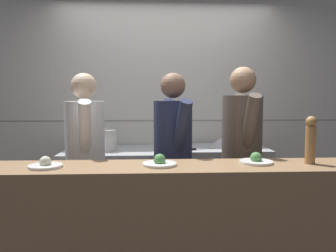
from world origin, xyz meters
TOP-DOWN VIEW (x-y plane):
  - wall_back_tiled at (0.00, 1.36)m, footprint 8.00×0.06m
  - oven_range at (-0.55, 0.96)m, footprint 1.07×0.71m
  - prep_counter at (0.54, 0.96)m, footprint 1.04×0.65m
  - pass_counter at (-0.00, -0.30)m, footprint 2.70×0.45m
  - stock_pot at (-0.64, 0.92)m, footprint 0.24×0.24m
  - mixing_bowl_steel at (0.59, 0.99)m, footprint 0.26×0.26m
  - chefs_knife at (0.31, 0.80)m, footprint 0.32×0.16m
  - plated_dish_main at (-0.86, -0.33)m, footprint 0.22×0.22m
  - plated_dish_appetiser at (-0.10, -0.30)m, footprint 0.23×0.23m
  - plated_dish_dessert at (0.58, -0.26)m, footprint 0.23×0.23m
  - pepper_mill at (0.95, -0.29)m, footprint 0.08×0.08m
  - chef_head_cook at (-0.72, 0.30)m, footprint 0.39×0.71m
  - chef_sous at (0.03, 0.31)m, footprint 0.41×0.71m
  - chef_line at (0.63, 0.29)m, footprint 0.35×0.73m

SIDE VIEW (x-z plane):
  - oven_range at x=-0.55m, z-range 0.00..0.87m
  - prep_counter at x=0.54m, z-range 0.00..0.89m
  - pass_counter at x=0.00m, z-range 0.00..0.96m
  - chefs_knife at x=0.31m, z-range 0.89..0.91m
  - chef_head_cook at x=-0.72m, z-range 0.09..1.72m
  - chef_sous at x=0.03m, z-range 0.09..1.72m
  - mixing_bowl_steel at x=0.59m, z-range 0.89..0.98m
  - chef_line at x=0.63m, z-range 0.09..1.78m
  - plated_dish_main at x=-0.86m, z-range 0.94..1.02m
  - plated_dish_dessert at x=0.58m, z-range 0.94..1.02m
  - plated_dish_appetiser at x=-0.10m, z-range 0.94..1.02m
  - stock_pot at x=-0.64m, z-range 0.87..1.09m
  - pepper_mill at x=0.95m, z-range 0.97..1.30m
  - wall_back_tiled at x=0.00m, z-range 0.00..2.60m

